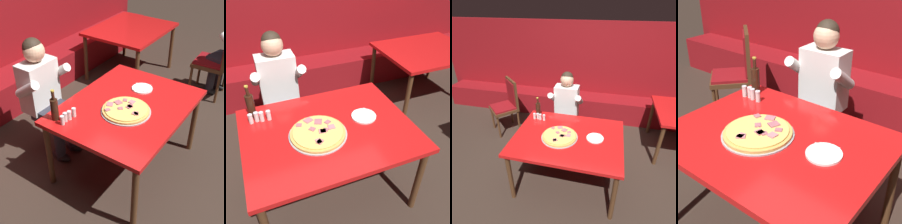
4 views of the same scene
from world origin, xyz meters
The scene contains 13 objects.
ground_plane centered at (0.00, 0.00, 0.00)m, with size 24.00×24.00×0.00m, color #33261E.
booth_bench centered at (0.00, 1.86, 0.23)m, with size 6.46×0.48×0.46m, color maroon.
main_dining_table centered at (0.00, 0.00, 0.68)m, with size 1.35×1.05×0.75m.
pizza centered at (-0.10, -0.05, 0.77)m, with size 0.45×0.45×0.05m.
plate_white_paper centered at (0.33, 0.03, 0.76)m, with size 0.21×0.21×0.02m.
beer_bottle centered at (-0.54, 0.40, 0.86)m, with size 0.07×0.07×0.29m.
shaker_black_pepper centered at (-0.56, 0.30, 0.79)m, with size 0.04×0.04×0.09m.
shaker_oregano centered at (-0.51, 0.31, 0.79)m, with size 0.04×0.04×0.09m.
shaker_red_pepper_flakes centered at (-0.47, 0.30, 0.79)m, with size 0.04×0.04×0.09m.
shaker_parmesan centered at (-0.42, 0.29, 0.79)m, with size 0.04×0.04×0.09m.
diner_seated_blue_shirt centered at (-0.23, 0.83, 0.71)m, with size 0.53×0.53×1.27m.
dining_chair_near_right centered at (1.89, -0.26, 0.55)m, with size 0.45×0.45×0.93m.
background_dining_table centered at (1.79, 1.05, 0.67)m, with size 1.21×1.00×0.75m.
Camera 1 is at (-2.08, -1.24, 2.35)m, focal length 50.00 mm.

